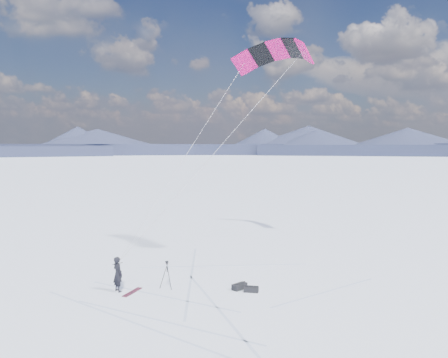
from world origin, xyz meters
TOP-DOWN VIEW (x-y plane):
  - ground at (0.00, 0.00)m, footprint 1800.00×1800.00m
  - horizon_hills at (-0.00, -0.00)m, footprint 704.00×704.00m
  - snow_tracks at (0.33, 0.01)m, footprint 17.62×10.25m
  - snowkiter at (-3.05, 2.46)m, footprint 0.53×0.70m
  - snowboard at (-2.53, 1.92)m, footprint 1.29×1.03m
  - tripod at (-0.82, 1.61)m, footprint 0.68×0.63m
  - gear_bag_a at (2.08, -0.56)m, footprint 0.82×0.49m
  - gear_bag_b at (2.33, -1.19)m, footprint 0.74×0.73m
  - power_kite at (8.24, 4.30)m, footprint 12.58×6.23m

SIDE VIEW (x-z plane):
  - ground at x=0.00m, z-range 0.00..0.00m
  - snowkiter at x=-3.05m, z-range -0.86..0.86m
  - snow_tracks at x=0.33m, z-range 0.00..0.01m
  - snowboard at x=-2.53m, z-range 0.00..0.04m
  - gear_bag_b at x=2.33m, z-range -0.02..0.30m
  - gear_bag_a at x=2.08m, z-range -0.02..0.32m
  - tripod at x=-0.82m, z-range 0.20..1.57m
  - horizon_hills at x=0.00m, z-range -0.57..10.39m
  - power_kite at x=8.24m, z-range 6.70..19.21m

